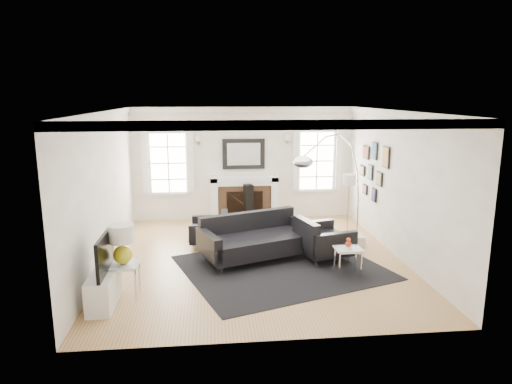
{
  "coord_description": "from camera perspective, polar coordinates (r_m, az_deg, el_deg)",
  "views": [
    {
      "loc": [
        -0.83,
        -8.26,
        3.08
      ],
      "look_at": [
        0.04,
        0.3,
        1.25
      ],
      "focal_mm": 32.0,
      "sensor_mm": 36.0,
      "label": 1
    }
  ],
  "objects": [
    {
      "name": "back_wall",
      "position": [
        11.42,
        -1.57,
        3.56
      ],
      "size": [
        5.5,
        0.04,
        2.8
      ],
      "primitive_type": "cube",
      "color": "white",
      "rests_on": "floor"
    },
    {
      "name": "front_wall",
      "position": [
        5.59,
        3.02,
        -5.52
      ],
      "size": [
        5.5,
        0.04,
        2.8
      ],
      "primitive_type": "cube",
      "color": "white",
      "rests_on": "floor"
    },
    {
      "name": "speaker_tower",
      "position": [
        11.1,
        -0.96,
        -1.51
      ],
      "size": [
        0.24,
        0.24,
        0.97
      ],
      "primitive_type": "cube",
      "rotation": [
        0.0,
        0.0,
        0.3
      ],
      "color": "black",
      "rests_on": "floor"
    },
    {
      "name": "orange_vase",
      "position": [
        8.01,
        11.48,
        -6.27
      ],
      "size": [
        0.11,
        0.11,
        0.17
      ],
      "color": "#B93517",
      "rests_on": "nesting_table"
    },
    {
      "name": "floor",
      "position": [
        8.86,
        -0.06,
        -8.33
      ],
      "size": [
        6.0,
        6.0,
        0.0
      ],
      "primitive_type": "plane",
      "color": "#986B3F",
      "rests_on": "ground"
    },
    {
      "name": "side_table_left",
      "position": [
        7.46,
        -16.2,
        -9.35
      ],
      "size": [
        0.48,
        0.48,
        0.53
      ],
      "color": "silver",
      "rests_on": "floor"
    },
    {
      "name": "area_rug",
      "position": [
        8.43,
        3.24,
        -9.38
      ],
      "size": [
        4.12,
        3.77,
        0.01
      ],
      "primitive_type": "cube",
      "rotation": [
        0.0,
        0.0,
        0.33
      ],
      "color": "black",
      "rests_on": "floor"
    },
    {
      "name": "armchair_right",
      "position": [
        8.81,
        8.1,
        -6.01
      ],
      "size": [
        1.1,
        1.18,
        0.67
      ],
      "color": "black",
      "rests_on": "floor"
    },
    {
      "name": "window_right",
      "position": [
        11.64,
        7.6,
        3.91
      ],
      "size": [
        1.24,
        0.15,
        1.62
      ],
      "color": "white",
      "rests_on": "back_wall"
    },
    {
      "name": "tv_unit",
      "position": [
        7.3,
        -18.45,
        -10.79
      ],
      "size": [
        0.35,
        1.0,
        1.09
      ],
      "color": "white",
      "rests_on": "floor"
    },
    {
      "name": "coffee_table",
      "position": [
        9.35,
        6.34,
        -5.11
      ],
      "size": [
        0.83,
        0.83,
        0.37
      ],
      "color": "silver",
      "rests_on": "floor"
    },
    {
      "name": "armchair_left",
      "position": [
        9.57,
        -5.62,
        -4.81
      ],
      "size": [
        0.81,
        0.89,
        0.57
      ],
      "color": "black",
      "rests_on": "floor"
    },
    {
      "name": "gourd_lamp",
      "position": [
        7.31,
        -16.41,
        -5.96
      ],
      "size": [
        0.39,
        0.39,
        0.62
      ],
      "color": "gold",
      "rests_on": "side_table_left"
    },
    {
      "name": "ceiling",
      "position": [
        8.31,
        -0.07,
        10.09
      ],
      "size": [
        5.5,
        6.0,
        0.02
      ],
      "primitive_type": "cube",
      "color": "white",
      "rests_on": "back_wall"
    },
    {
      "name": "crown_molding",
      "position": [
        8.31,
        -0.07,
        9.67
      ],
      "size": [
        5.5,
        6.0,
        0.12
      ],
      "primitive_type": "cube",
      "color": "white",
      "rests_on": "back_wall"
    },
    {
      "name": "right_wall",
      "position": [
        9.16,
        17.32,
        0.9
      ],
      "size": [
        0.04,
        6.0,
        2.8
      ],
      "primitive_type": "cube",
      "color": "white",
      "rests_on": "floor"
    },
    {
      "name": "fireplace",
      "position": [
        11.37,
        -1.46,
        -0.88
      ],
      "size": [
        1.7,
        0.69,
        1.11
      ],
      "color": "white",
      "rests_on": "floor"
    },
    {
      "name": "gallery_wall",
      "position": [
        10.31,
        14.42,
        3.01
      ],
      "size": [
        0.04,
        1.73,
        1.29
      ],
      "color": "black",
      "rests_on": "right_wall"
    },
    {
      "name": "arc_floor_lamp",
      "position": [
        8.76,
        9.6,
        0.36
      ],
      "size": [
        1.74,
        1.62,
        2.47
      ],
      "color": "white",
      "rests_on": "floor"
    },
    {
      "name": "window_left",
      "position": [
        11.37,
        -10.9,
        3.61
      ],
      "size": [
        1.24,
        0.15,
        1.62
      ],
      "color": "white",
      "rests_on": "back_wall"
    },
    {
      "name": "sofa",
      "position": [
        8.76,
        -0.05,
        -5.95
      ],
      "size": [
        2.32,
        1.65,
        0.69
      ],
      "color": "black",
      "rests_on": "floor"
    },
    {
      "name": "mantel_mirror",
      "position": [
        11.34,
        -1.56,
        4.77
      ],
      "size": [
        1.05,
        0.07,
        0.75
      ],
      "color": "black",
      "rests_on": "back_wall"
    },
    {
      "name": "left_wall",
      "position": [
        8.65,
        -18.51,
        0.19
      ],
      "size": [
        0.04,
        6.0,
        2.8
      ],
      "primitive_type": "cube",
      "color": "white",
      "rests_on": "floor"
    },
    {
      "name": "nesting_table",
      "position": [
        8.08,
        11.42,
        -7.67
      ],
      "size": [
        0.46,
        0.38,
        0.5
      ],
      "color": "silver",
      "rests_on": "floor"
    },
    {
      "name": "stick_floor_lamp",
      "position": [
        10.21,
        11.57,
        1.14
      ],
      "size": [
        0.28,
        0.28,
        1.38
      ],
      "color": "#B38C3E",
      "rests_on": "floor"
    }
  ]
}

